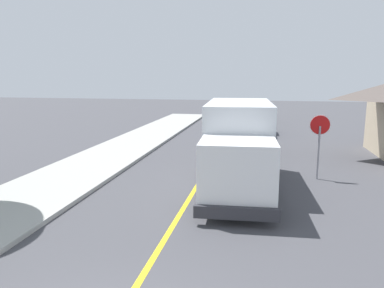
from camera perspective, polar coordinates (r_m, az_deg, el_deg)
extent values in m
cube|color=gold|center=(15.02, 1.46, -5.51)|extent=(0.16, 56.00, 0.01)
cube|color=silver|center=(14.40, 7.39, 1.44)|extent=(2.68, 5.13, 2.60)
cube|color=white|center=(11.06, 7.20, -3.74)|extent=(2.39, 2.13, 1.70)
cube|color=#1E2D3D|center=(10.10, 7.19, -2.94)|extent=(2.04, 0.20, 0.75)
cube|color=#2D2D33|center=(10.35, 6.99, -10.76)|extent=(2.41, 0.34, 0.36)
cylinder|color=black|center=(11.57, 12.36, -8.17)|extent=(0.36, 1.02, 1.00)
cylinder|color=black|center=(11.58, 1.84, -7.90)|extent=(0.36, 1.02, 1.00)
cylinder|color=black|center=(15.93, 11.09, -2.92)|extent=(0.36, 1.02, 1.00)
cylinder|color=black|center=(15.94, 3.53, -2.73)|extent=(0.36, 1.02, 1.00)
cube|color=#B7B7BC|center=(20.52, 8.67, 0.62)|extent=(1.88, 4.43, 0.76)
cube|color=#1E2D3D|center=(20.56, 8.75, 2.61)|extent=(1.62, 1.83, 0.64)
cylinder|color=black|center=(19.17, 10.74, -1.16)|extent=(0.23, 0.64, 0.64)
cylinder|color=black|center=(19.27, 6.04, -0.98)|extent=(0.23, 0.64, 0.64)
cylinder|color=black|center=(21.94, 10.92, 0.31)|extent=(0.23, 0.64, 0.64)
cylinder|color=black|center=(22.02, 6.81, 0.47)|extent=(0.23, 0.64, 0.64)
cube|color=#2D4793|center=(27.22, 10.23, 3.02)|extent=(1.87, 4.43, 0.76)
cube|color=#1E2D3D|center=(27.29, 10.28, 4.52)|extent=(1.61, 1.82, 0.64)
cylinder|color=black|center=(25.89, 11.96, 1.84)|extent=(0.23, 0.64, 0.64)
cylinder|color=black|center=(25.89, 8.46, 1.95)|extent=(0.23, 0.64, 0.64)
cylinder|color=black|center=(28.68, 11.79, 2.68)|extent=(0.23, 0.64, 0.64)
cylinder|color=black|center=(28.67, 8.63, 2.79)|extent=(0.23, 0.64, 0.64)
cube|color=#4C564C|center=(33.96, 9.68, 4.53)|extent=(1.99, 4.48, 0.76)
cube|color=#1E2D3D|center=(34.05, 9.73, 5.73)|extent=(1.66, 1.87, 0.64)
cylinder|color=black|center=(32.56, 10.87, 3.65)|extent=(0.25, 0.65, 0.64)
cylinder|color=black|center=(32.67, 8.10, 3.75)|extent=(0.25, 0.65, 0.64)
cylinder|color=black|center=(35.36, 11.10, 4.18)|extent=(0.25, 0.65, 0.64)
cylinder|color=black|center=(35.46, 8.54, 4.28)|extent=(0.25, 0.65, 0.64)
cylinder|color=gray|center=(15.62, 19.30, -1.34)|extent=(0.08, 0.08, 2.20)
cylinder|color=red|center=(15.47, 19.55, 2.86)|extent=(0.76, 0.03, 0.76)
cylinder|color=white|center=(15.49, 19.54, 2.87)|extent=(0.80, 0.02, 0.80)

